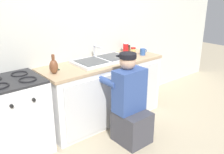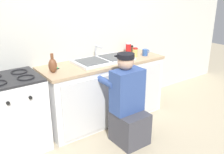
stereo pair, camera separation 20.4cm
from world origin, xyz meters
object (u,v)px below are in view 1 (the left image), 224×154
object	(u,v)px
plumber_person	(130,106)
cell_phone	(55,69)
stove_range	(16,117)
coffee_mug	(143,52)
spice_bottle_pepper	(129,49)
condiment_jar	(133,52)
vase_decorative	(54,66)
sink_double_basin	(103,60)
soda_cup_red	(126,48)

from	to	relation	value
plumber_person	cell_phone	size ratio (longest dim) A/B	7.89
stove_range	coffee_mug	xyz separation A→B (m)	(1.90, -0.11, 0.46)
stove_range	plumber_person	xyz separation A→B (m)	(1.14, -0.65, 0.02)
spice_bottle_pepper	condiment_jar	bearing A→B (deg)	-120.43
vase_decorative	condiment_jar	bearing A→B (deg)	-0.66
spice_bottle_pepper	coffee_mug	bearing A→B (deg)	-85.53
plumber_person	coffee_mug	xyz separation A→B (m)	(0.76, 0.54, 0.45)
coffee_mug	spice_bottle_pepper	size ratio (longest dim) A/B	1.20
condiment_jar	coffee_mug	distance (m)	0.16
spice_bottle_pepper	vase_decorative	distance (m)	1.41
spice_bottle_pepper	vase_decorative	bearing A→B (deg)	-171.38
cell_phone	spice_bottle_pepper	world-z (taller)	spice_bottle_pepper
coffee_mug	stove_range	bearing A→B (deg)	176.61
coffee_mug	vase_decorative	xyz separation A→B (m)	(-1.41, 0.06, 0.04)
cell_phone	coffee_mug	bearing A→B (deg)	-8.98
plumber_person	spice_bottle_pepper	xyz separation A→B (m)	(0.74, 0.82, 0.45)
sink_double_basin	vase_decorative	world-z (taller)	vase_decorative
plumber_person	condiment_jar	distance (m)	0.96
stove_range	soda_cup_red	xyz separation A→B (m)	(1.80, 0.15, 0.49)
spice_bottle_pepper	soda_cup_red	world-z (taller)	soda_cup_red
spice_bottle_pepper	vase_decorative	xyz separation A→B (m)	(-1.39, -0.21, 0.04)
coffee_mug	spice_bottle_pepper	world-z (taller)	spice_bottle_pepper
sink_double_basin	condiment_jar	distance (m)	0.52
stove_range	plumber_person	world-z (taller)	plumber_person
sink_double_basin	stove_range	distance (m)	1.31
condiment_jar	soda_cup_red	xyz separation A→B (m)	(0.05, 0.22, 0.01)
vase_decorative	soda_cup_red	distance (m)	1.33
cell_phone	stove_range	bearing A→B (deg)	-170.17
coffee_mug	soda_cup_red	size ratio (longest dim) A/B	0.83
plumber_person	stove_range	bearing A→B (deg)	150.22
condiment_jar	spice_bottle_pepper	distance (m)	0.26
coffee_mug	plumber_person	bearing A→B (deg)	-144.40
stove_range	coffee_mug	size ratio (longest dim) A/B	7.12
sink_double_basin	cell_phone	world-z (taller)	sink_double_basin
stove_range	cell_phone	distance (m)	0.71
vase_decorative	plumber_person	bearing A→B (deg)	-42.64
spice_bottle_pepper	soda_cup_red	xyz separation A→B (m)	(-0.08, -0.01, 0.02)
coffee_mug	condiment_jar	bearing A→B (deg)	162.71
condiment_jar	vase_decorative	world-z (taller)	vase_decorative
cell_phone	sink_double_basin	bearing A→B (deg)	-8.17
vase_decorative	cell_phone	bearing A→B (deg)	61.84
coffee_mug	soda_cup_red	xyz separation A→B (m)	(-0.10, 0.27, 0.03)
plumber_person	soda_cup_red	distance (m)	1.14
plumber_person	coffee_mug	world-z (taller)	plumber_person
stove_range	soda_cup_red	size ratio (longest dim) A/B	5.90
coffee_mug	spice_bottle_pepper	xyz separation A→B (m)	(-0.02, 0.27, 0.00)
cell_phone	soda_cup_red	bearing A→B (deg)	2.56
spice_bottle_pepper	soda_cup_red	bearing A→B (deg)	-174.87
cell_phone	plumber_person	bearing A→B (deg)	-52.55
plumber_person	vase_decorative	bearing A→B (deg)	137.36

